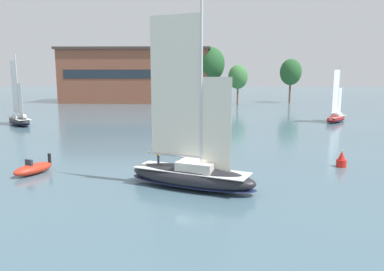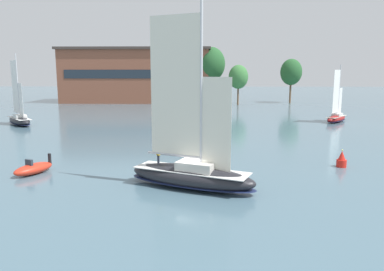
% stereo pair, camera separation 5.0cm
% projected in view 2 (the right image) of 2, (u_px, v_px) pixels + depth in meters
% --- Properties ---
extents(ground_plane, '(400.00, 400.00, 0.00)m').
position_uv_depth(ground_plane, '(191.00, 187.00, 31.01)').
color(ground_plane, slate).
extents(waterfront_building, '(45.08, 16.65, 16.32)m').
position_uv_depth(waterfront_building, '(137.00, 75.00, 114.96)').
color(waterfront_building, brown).
rests_on(waterfront_building, ground).
extents(tree_shore_left, '(5.42, 5.42, 11.16)m').
position_uv_depth(tree_shore_left, '(238.00, 77.00, 104.03)').
color(tree_shore_left, brown).
rests_on(tree_shore_left, ground).
extents(tree_shore_center, '(7.94, 7.94, 16.34)m').
position_uv_depth(tree_shore_center, '(211.00, 64.00, 109.04)').
color(tree_shore_center, brown).
rests_on(tree_shore_center, ground).
extents(tree_shore_right, '(6.33, 6.33, 13.02)m').
position_uv_depth(tree_shore_right, '(291.00, 72.00, 110.93)').
color(tree_shore_right, brown).
rests_on(tree_shore_right, ground).
extents(sailboat_main, '(11.45, 7.30, 15.29)m').
position_uv_depth(sailboat_main, '(191.00, 174.00, 30.80)').
color(sailboat_main, '#232328').
rests_on(sailboat_main, ground).
extents(sailboat_moored_near_marina, '(6.48, 7.45, 10.67)m').
position_uv_depth(sailboat_moored_near_marina, '(336.00, 117.00, 70.47)').
color(sailboat_moored_near_marina, maroon).
rests_on(sailboat_moored_near_marina, ground).
extents(sailboat_moored_mid_channel, '(7.89, 8.52, 12.49)m').
position_uv_depth(sailboat_moored_mid_channel, '(19.00, 119.00, 66.77)').
color(sailboat_moored_mid_channel, '#232328').
rests_on(sailboat_moored_mid_channel, ground).
extents(motor_tender, '(3.31, 4.39, 1.57)m').
position_uv_depth(motor_tender, '(33.00, 169.00, 35.02)').
color(motor_tender, red).
rests_on(motor_tender, ground).
extents(channel_buoy, '(0.98, 0.98, 1.79)m').
position_uv_depth(channel_buoy, '(342.00, 160.00, 37.52)').
color(channel_buoy, red).
rests_on(channel_buoy, ground).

